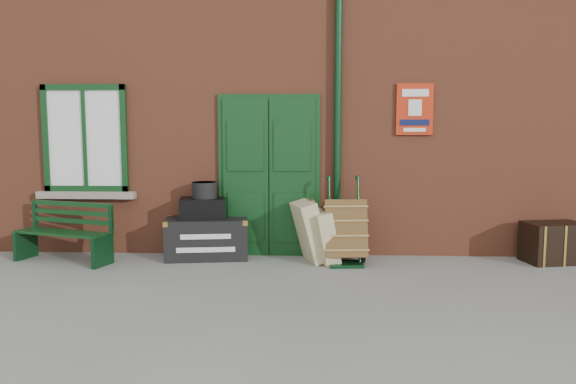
# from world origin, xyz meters

# --- Properties ---
(ground) EXTENTS (80.00, 80.00, 0.00)m
(ground) POSITION_xyz_m (0.00, 0.00, 0.00)
(ground) COLOR gray
(ground) RESTS_ON ground
(station_building) EXTENTS (10.30, 4.30, 4.36)m
(station_building) POSITION_xyz_m (-0.00, 3.49, 2.16)
(station_building) COLOR brown
(station_building) RESTS_ON ground
(bench) EXTENTS (1.39, 0.79, 0.83)m
(bench) POSITION_xyz_m (-3.01, 0.96, 0.42)
(bench) COLOR #0E3615
(bench) RESTS_ON ground
(houdini_trunk) EXTENTS (1.19, 0.76, 0.56)m
(houdini_trunk) POSITION_xyz_m (-1.15, 1.25, 0.28)
(houdini_trunk) COLOR black
(houdini_trunk) RESTS_ON ground
(strongbox) EXTENTS (0.67, 0.53, 0.28)m
(strongbox) POSITION_xyz_m (-1.20, 1.25, 0.70)
(strongbox) COLOR black
(strongbox) RESTS_ON houdini_trunk
(hatbox) EXTENTS (0.38, 0.38, 0.22)m
(hatbox) POSITION_xyz_m (-1.17, 1.25, 0.95)
(hatbox) COLOR black
(hatbox) RESTS_ON strongbox
(suitcase_back) EXTENTS (0.58, 0.67, 0.83)m
(suitcase_back) POSITION_xyz_m (0.28, 1.09, 0.42)
(suitcase_back) COLOR tan
(suitcase_back) RESTS_ON ground
(suitcase_front) EXTENTS (0.48, 0.59, 0.71)m
(suitcase_front) POSITION_xyz_m (0.46, 0.99, 0.36)
(suitcase_front) COLOR tan
(suitcase_front) RESTS_ON ground
(porter_trolley) EXTENTS (0.59, 0.64, 1.13)m
(porter_trolley) POSITION_xyz_m (0.73, 1.00, 0.44)
(porter_trolley) COLOR black
(porter_trolley) RESTS_ON ground
(dark_trunk) EXTENTS (0.83, 0.63, 0.54)m
(dark_trunk) POSITION_xyz_m (3.54, 1.19, 0.27)
(dark_trunk) COLOR black
(dark_trunk) RESTS_ON ground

